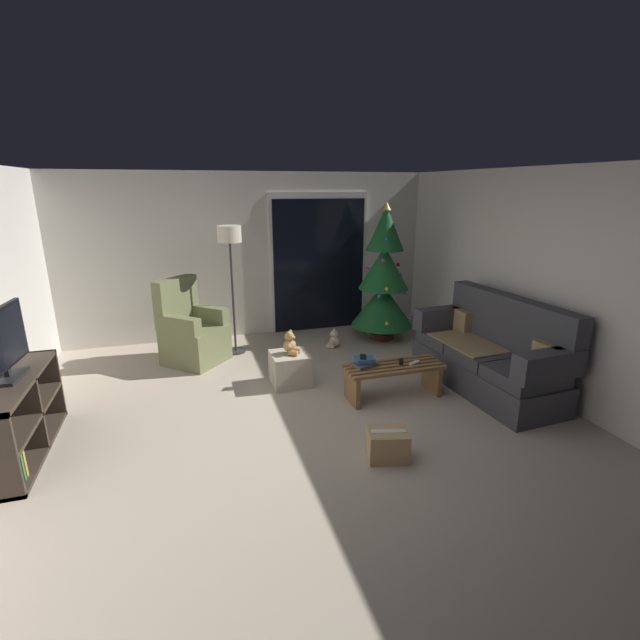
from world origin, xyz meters
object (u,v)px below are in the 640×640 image
object	(u,v)px
christmas_tree	(384,281)
cardboard_box_taped_mid_floor	(388,444)
remote_black	(401,361)
media_shelf	(12,423)
armchair	(192,333)
coffee_table	(393,376)
television	(2,344)
floor_lamp	(230,247)
cell_phone	(363,357)
book_stack	(365,362)
teddy_bear_honey	(290,344)
teddy_bear_cream_by_tree	(334,340)
remote_white	(415,363)
couch	(490,355)
ottoman	(290,369)

from	to	relation	value
christmas_tree	cardboard_box_taped_mid_floor	xyz separation A→B (m)	(-1.29, -2.97, -0.79)
remote_black	christmas_tree	size ratio (longest dim) A/B	0.08
christmas_tree	media_shelf	distance (m)	4.86
armchair	coffee_table	bearing A→B (deg)	-39.98
television	floor_lamp	bearing A→B (deg)	43.95
cell_phone	media_shelf	distance (m)	3.34
floor_lamp	cardboard_box_taped_mid_floor	world-z (taller)	floor_lamp
book_stack	cardboard_box_taped_mid_floor	world-z (taller)	book_stack
remote_black	floor_lamp	xyz separation A→B (m)	(-1.63, 1.91, 1.11)
armchair	teddy_bear_honey	world-z (taller)	armchair
media_shelf	teddy_bear_honey	xyz separation A→B (m)	(2.65, 0.80, 0.16)
teddy_bear_cream_by_tree	cardboard_box_taped_mid_floor	size ratio (longest dim) A/B	0.71
remote_white	christmas_tree	world-z (taller)	christmas_tree
book_stack	teddy_bear_honey	world-z (taller)	teddy_bear_honey
couch	media_shelf	size ratio (longest dim) A/B	1.41
remote_white	couch	bearing A→B (deg)	60.39
remote_white	teddy_bear_cream_by_tree	xyz separation A→B (m)	(-0.36, 1.75, -0.27)
remote_white	ottoman	distance (m)	1.46
media_shelf	television	xyz separation A→B (m)	(0.03, 0.06, 0.69)
ottoman	cardboard_box_taped_mid_floor	size ratio (longest dim) A/B	1.10
couch	ottoman	world-z (taller)	couch
floor_lamp	teddy_bear_honey	size ratio (longest dim) A/B	6.25
floor_lamp	teddy_bear_cream_by_tree	xyz separation A→B (m)	(1.40, -0.24, -1.38)
remote_black	media_shelf	size ratio (longest dim) A/B	0.11
remote_black	television	bearing A→B (deg)	28.79
couch	armchair	xyz separation A→B (m)	(-3.30, 1.86, 0.00)
armchair	media_shelf	distance (m)	2.45
remote_black	teddy_bear_cream_by_tree	distance (m)	1.70
armchair	floor_lamp	size ratio (longest dim) A/B	0.63
remote_white	cell_phone	size ratio (longest dim) A/B	1.08
teddy_bear_honey	teddy_bear_cream_by_tree	bearing A→B (deg)	49.39
media_shelf	cardboard_box_taped_mid_floor	size ratio (longest dim) A/B	3.49
teddy_bear_honey	cardboard_box_taped_mid_floor	size ratio (longest dim) A/B	0.71
television	teddy_bear_honey	size ratio (longest dim) A/B	2.94
remote_white	armchair	world-z (taller)	armchair
floor_lamp	ottoman	bearing A→B (deg)	-68.83
remote_black	teddy_bear_cream_by_tree	size ratio (longest dim) A/B	0.55
couch	remote_white	xyz separation A→B (m)	(-0.95, 0.06, -0.01)
couch	floor_lamp	distance (m)	3.57
remote_black	remote_white	world-z (taller)	same
couch	teddy_bear_cream_by_tree	size ratio (longest dim) A/B	6.94
remote_black	floor_lamp	size ratio (longest dim) A/B	0.09
remote_black	cell_phone	distance (m)	0.46
remote_black	ottoman	distance (m)	1.32
couch	cardboard_box_taped_mid_floor	size ratio (longest dim) A/B	4.94
teddy_bear_cream_by_tree	floor_lamp	bearing A→B (deg)	170.09
cell_phone	floor_lamp	world-z (taller)	floor_lamp
couch	ottoman	bearing A→B (deg)	160.84
armchair	ottoman	world-z (taller)	armchair
television	cardboard_box_taped_mid_floor	xyz separation A→B (m)	(3.06, -1.00, -0.90)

